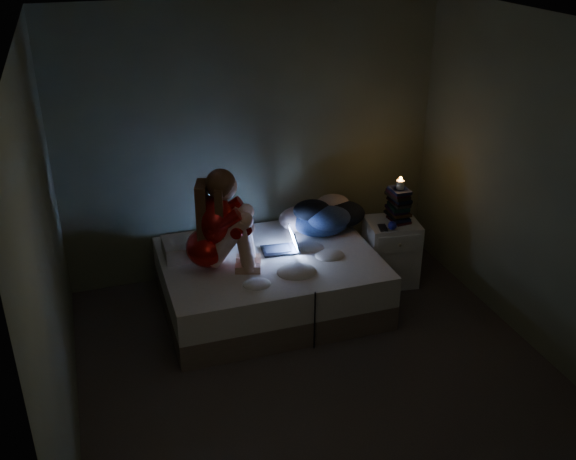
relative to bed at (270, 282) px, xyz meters
name	(u,v)px	position (x,y,z in m)	size (l,w,h in m)	color
floor	(322,379)	(0.09, -1.10, -0.27)	(3.60, 3.80, 0.02)	#443A36
ceiling	(332,29)	(0.09, -1.10, 2.35)	(3.60, 3.80, 0.02)	silver
wall_back	(253,142)	(0.09, 0.81, 1.04)	(3.60, 0.02, 2.60)	#4C5444
wall_front	(484,407)	(0.09, -3.01, 1.04)	(3.60, 0.02, 2.60)	#4C5444
wall_left	(48,266)	(-1.72, -1.10, 1.04)	(0.02, 3.80, 2.60)	#4C5444
wall_right	(548,194)	(1.90, -1.10, 1.04)	(0.02, 3.80, 2.60)	#4C5444
bed	(270,282)	(0.00, 0.00, 0.00)	(1.86, 1.40, 0.51)	beige
pillow	(192,247)	(-0.64, 0.26, 0.33)	(0.49, 0.35, 0.14)	beige
woman	(206,220)	(-0.55, -0.02, 0.70)	(0.55, 0.36, 0.89)	#830600
laptop	(279,240)	(0.12, 0.08, 0.37)	(0.32, 0.22, 0.22)	black
clothes_pile	(321,215)	(0.60, 0.34, 0.43)	(0.58, 0.46, 0.35)	navy
nightstand	(391,252)	(1.23, 0.09, 0.06)	(0.47, 0.42, 0.63)	silver
book_stack	(399,203)	(1.29, 0.11, 0.55)	(0.19, 0.25, 0.35)	black
candle	(401,181)	(1.29, 0.11, 0.77)	(0.07, 0.07, 0.08)	beige
phone	(385,228)	(1.10, -0.02, 0.38)	(0.07, 0.14, 0.01)	black
blue_orb	(395,226)	(1.17, -0.06, 0.41)	(0.08, 0.08, 0.08)	navy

